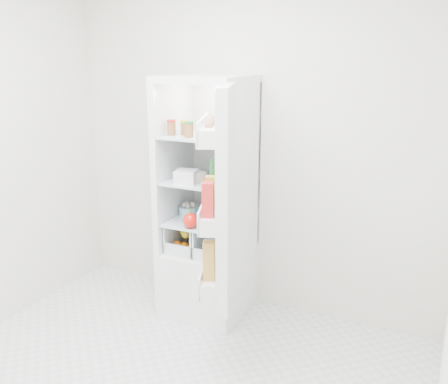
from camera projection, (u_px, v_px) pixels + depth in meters
The scene contains 20 objects.
room_walls at pixel (125, 130), 2.40m from camera, with size 3.02×3.02×2.61m.
refrigerator at pixel (210, 227), 3.81m from camera, with size 0.60×0.60×1.80m.
shelf_low at pixel (206, 220), 3.73m from camera, with size 0.49×0.53×0.01m, color silver.
shelf_mid at pixel (206, 180), 3.65m from camera, with size 0.49×0.53×0.01m, color silver.
shelf_top at pixel (206, 135), 3.56m from camera, with size 0.49×0.53×0.01m, color silver.
crisper_left at pixel (192, 234), 3.82m from camera, with size 0.23×0.46×0.22m, color silver, non-canonical shape.
crisper_right at pixel (221, 239), 3.72m from camera, with size 0.23×0.46×0.22m, color silver, non-canonical shape.
condiment_jars at pixel (198, 131), 3.45m from camera, with size 0.46×0.16×0.08m.
squeeze_bottle at pixel (233, 123), 3.45m from camera, with size 0.05×0.05×0.18m, color white.
tub_white at pixel (186, 177), 3.53m from camera, with size 0.15×0.15×0.09m, color silver.
tub_cream at pixel (195, 176), 3.59m from camera, with size 0.12×0.12×0.07m, color white.
tin_red at pixel (209, 183), 3.42m from camera, with size 0.10×0.10×0.06m, color #C13C1C.
foil_tray at pixel (198, 176), 3.68m from camera, with size 0.14×0.11×0.04m, color silver.
tub_green at pixel (223, 170), 3.77m from camera, with size 0.09×0.12×0.07m, color #42934B.
red_cabbage at pixel (225, 211), 3.65m from camera, with size 0.16×0.16×0.16m, color #511B50.
bell_pepper at pixel (191, 220), 3.54m from camera, with size 0.11×0.11×0.11m, color red.
mushroom_bowl at pixel (189, 211), 3.82m from camera, with size 0.15×0.15×0.07m, color #96CCDF.
citrus_pile at pixel (191, 238), 3.81m from camera, with size 0.20×0.31×0.16m.
veg_pile at pixel (222, 245), 3.72m from camera, with size 0.16×0.30×0.10m.
fridge_door at pixel (222, 201), 2.99m from camera, with size 0.35×0.58×1.30m.
Camera 1 is at (1.48, -1.93, 1.94)m, focal length 40.00 mm.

